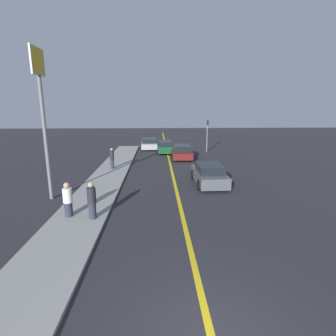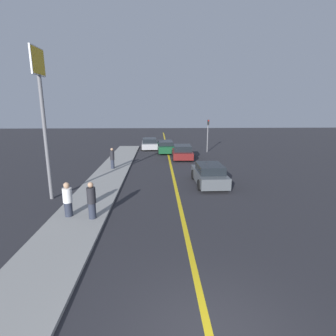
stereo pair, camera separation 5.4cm
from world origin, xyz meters
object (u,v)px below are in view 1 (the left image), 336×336
object	(u,v)px
car_far_distant	(165,146)
car_near_right_lane	(209,174)
car_parked_left_lot	(149,144)
pedestrian_near_curb	(92,201)
pedestrian_far_standing	(112,158)
pedestrian_mid_group	(68,200)
car_ahead_center	(182,152)
roadside_sign	(41,95)
traffic_light	(207,132)

from	to	relation	value
car_far_distant	car_near_right_lane	bearing A→B (deg)	-81.02
car_parked_left_lot	pedestrian_near_curb	distance (m)	20.96
car_far_distant	pedestrian_far_standing	distance (m)	9.70
pedestrian_near_curb	pedestrian_mid_group	size ratio (longest dim) A/B	1.05
car_ahead_center	pedestrian_mid_group	world-z (taller)	pedestrian_mid_group
pedestrian_near_curb	car_ahead_center	bearing A→B (deg)	69.58
car_far_distant	roadside_sign	world-z (taller)	roadside_sign
car_ahead_center	roadside_sign	size ratio (longest dim) A/B	0.51
car_ahead_center	pedestrian_far_standing	size ratio (longest dim) A/B	2.41
car_near_right_lane	car_parked_left_lot	bearing A→B (deg)	104.78
car_parked_left_lot	roadside_sign	xyz separation A→B (m)	(-4.97, -17.82, 4.98)
car_parked_left_lot	car_near_right_lane	bearing A→B (deg)	-76.21
car_parked_left_lot	pedestrian_far_standing	world-z (taller)	pedestrian_far_standing
pedestrian_mid_group	pedestrian_far_standing	bearing A→B (deg)	87.48
car_ahead_center	traffic_light	size ratio (longest dim) A/B	1.11
car_near_right_lane	traffic_light	bearing A→B (deg)	78.91
car_near_right_lane	car_far_distant	distance (m)	13.17
car_ahead_center	car_far_distant	size ratio (longest dim) A/B	0.85
pedestrian_far_standing	pedestrian_near_curb	bearing A→B (deg)	-85.75
car_far_distant	roadside_sign	bearing A→B (deg)	-116.01
car_near_right_lane	car_ahead_center	world-z (taller)	car_near_right_lane
traffic_light	car_parked_left_lot	bearing A→B (deg)	157.35
pedestrian_far_standing	roadside_sign	world-z (taller)	roadside_sign
car_far_distant	car_ahead_center	bearing A→B (deg)	-70.57
car_parked_left_lot	roadside_sign	size ratio (longest dim) A/B	0.54
car_ahead_center	car_far_distant	world-z (taller)	car_ahead_center
pedestrian_mid_group	traffic_light	xyz separation A→B (m)	(9.72, 17.81, 1.36)
car_far_distant	car_parked_left_lot	bearing A→B (deg)	125.10
traffic_light	pedestrian_far_standing	bearing A→B (deg)	-138.37
car_parked_left_lot	traffic_light	bearing A→B (deg)	-24.74
car_near_right_lane	pedestrian_near_curb	size ratio (longest dim) A/B	2.47
car_parked_left_lot	roadside_sign	world-z (taller)	roadside_sign
car_ahead_center	car_far_distant	bearing A→B (deg)	112.96
car_far_distant	pedestrian_mid_group	size ratio (longest dim) A/B	2.97
car_parked_left_lot	pedestrian_near_curb	bearing A→B (deg)	-97.46
car_ahead_center	traffic_light	xyz separation A→B (m)	(3.19, 3.66, 1.61)
car_parked_left_lot	pedestrian_mid_group	bearing A→B (deg)	-100.70
car_parked_left_lot	car_ahead_center	bearing A→B (deg)	-64.04
car_ahead_center	pedestrian_far_standing	distance (m)	7.66
roadside_sign	car_near_right_lane	bearing A→B (deg)	14.56
pedestrian_near_curb	pedestrian_mid_group	bearing A→B (deg)	165.38
car_parked_left_lot	pedestrian_mid_group	distance (m)	20.80
car_far_distant	pedestrian_far_standing	size ratio (longest dim) A/B	2.83
pedestrian_mid_group	car_far_distant	bearing A→B (deg)	74.60
car_ahead_center	traffic_light	distance (m)	5.11
car_ahead_center	car_near_right_lane	bearing A→B (deg)	-82.38
car_parked_left_lot	pedestrian_near_curb	size ratio (longest dim) A/B	2.55
car_near_right_lane	pedestrian_near_curb	xyz separation A→B (m)	(-6.34, -5.47, 0.29)
pedestrian_near_curb	pedestrian_far_standing	world-z (taller)	pedestrian_near_curb
traffic_light	roadside_sign	xyz separation A→B (m)	(-11.57, -15.07, 3.35)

